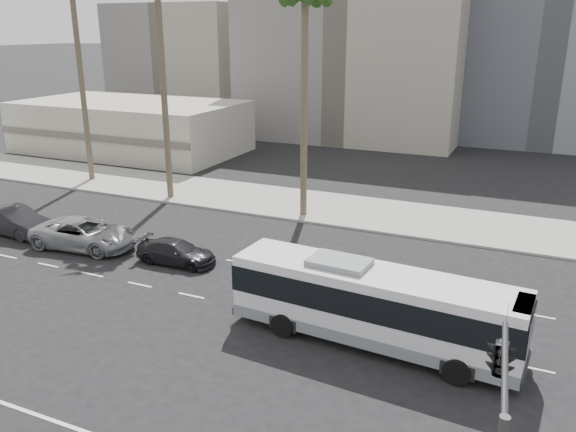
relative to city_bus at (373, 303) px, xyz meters
The scene contains 11 objects.
ground 3.45m from the city_bus, 168.07° to the left, with size 700.00×700.00×0.00m, color black.
sidewalk_north 16.46m from the city_bus, 100.27° to the left, with size 120.00×7.00×0.15m, color gray.
commercial_low 42.33m from the city_bus, 141.05° to the left, with size 22.00×12.16×5.00m.
midrise_beige_west 48.54m from the city_bus, 108.11° to the left, with size 24.00×18.00×18.00m, color gray.
midrise_gray_center 54.05m from the city_bus, 84.49° to the left, with size 20.00×20.00×26.00m, color #575A63.
midrise_beige_far 65.34m from the city_bus, 128.95° to the left, with size 18.00×16.00×15.00m, color gray.
city_bus is the anchor object (origin of this frame).
car_a 12.45m from the city_bus, 162.73° to the left, with size 4.39×1.79×1.28m, color black.
car_b 18.27m from the city_bus, 169.08° to the left, with size 6.12×2.82×1.70m, color gray.
car_c 23.69m from the city_bus, behind, with size 5.22×1.82×1.72m, color black.
traffic_signal 10.70m from the city_bus, 59.93° to the right, with size 2.89×3.84×6.28m.
Camera 1 is at (8.17, -20.59, 12.04)m, focal length 35.90 mm.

